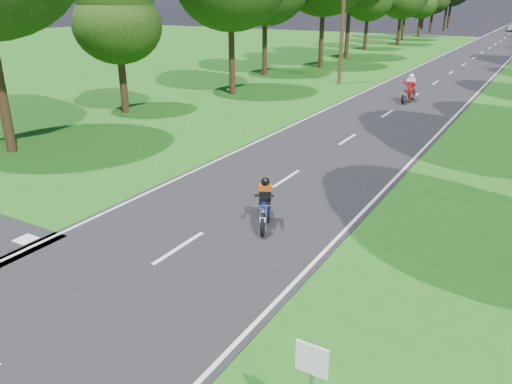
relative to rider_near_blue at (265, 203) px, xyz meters
The scene contains 8 objects.
ground 4.53m from the rider_near_blue, 105.83° to the right, with size 160.00×160.00×0.00m, color #1B5B15.
main_road 45.72m from the rider_near_blue, 91.53° to the left, with size 7.00×140.00×0.02m, color black.
road_markings 43.85m from the rider_near_blue, 91.77° to the left, with size 7.40×140.00×0.01m.
telegraph_pole 25.00m from the rider_near_blue, 106.94° to the left, with size 1.20×0.26×8.00m.
road_sign 7.66m from the rider_near_blue, 55.87° to the right, with size 0.45×0.07×2.00m.
rider_near_blue is the anchor object (origin of this frame).
rider_far_red 19.50m from the rider_near_blue, 93.23° to the left, with size 0.67×2.00×1.67m, color #9F180C, non-canonical shape.
distant_car 92.31m from the rider_near_blue, 91.18° to the left, with size 1.67×4.15×1.41m, color silver.
Camera 1 is at (7.48, -6.78, 6.05)m, focal length 35.00 mm.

